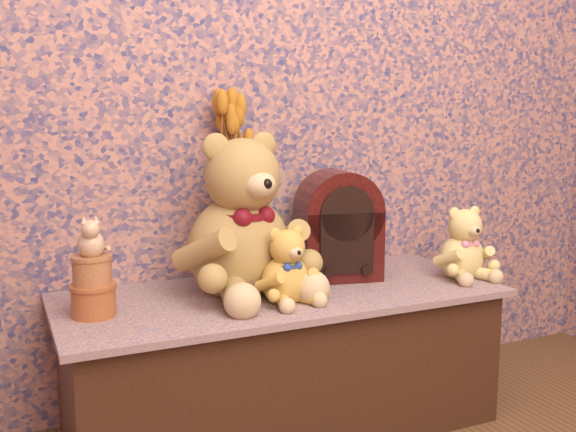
# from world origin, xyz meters

# --- Properties ---
(display_shelf) EXTENTS (1.34, 0.57, 0.44)m
(display_shelf) POSITION_xyz_m (0.00, 1.22, 0.22)
(display_shelf) COLOR #3A4B76
(display_shelf) RESTS_ON ground
(teddy_large) EXTENTS (0.49, 0.56, 0.52)m
(teddy_large) POSITION_xyz_m (-0.12, 1.27, 0.70)
(teddy_large) COLOR olive
(teddy_large) RESTS_ON display_shelf
(teddy_medium) EXTENTS (0.21, 0.24, 0.24)m
(teddy_medium) POSITION_xyz_m (-0.03, 1.12, 0.56)
(teddy_medium) COLOR gold
(teddy_medium) RESTS_ON display_shelf
(teddy_small) EXTENTS (0.21, 0.25, 0.25)m
(teddy_small) POSITION_xyz_m (0.61, 1.14, 0.56)
(teddy_small) COLOR tan
(teddy_small) RESTS_ON display_shelf
(cathedral_radio) EXTENTS (0.29, 0.23, 0.36)m
(cathedral_radio) POSITION_xyz_m (0.24, 1.30, 0.62)
(cathedral_radio) COLOR black
(cathedral_radio) RESTS_ON display_shelf
(ceramic_vase) EXTENTS (0.14, 0.14, 0.18)m
(ceramic_vase) POSITION_xyz_m (-0.09, 1.41, 0.53)
(ceramic_vase) COLOR tan
(ceramic_vase) RESTS_ON display_shelf
(dried_stalks) EXTENTS (0.23, 0.23, 0.42)m
(dried_stalks) POSITION_xyz_m (-0.09, 1.41, 0.83)
(dried_stalks) COLOR #BE701E
(dried_stalks) RESTS_ON ceramic_vase
(biscuit_tin_lower) EXTENTS (0.14, 0.14, 0.08)m
(biscuit_tin_lower) POSITION_xyz_m (-0.56, 1.21, 0.48)
(biscuit_tin_lower) COLOR #BB7D36
(biscuit_tin_lower) RESTS_ON display_shelf
(biscuit_tin_upper) EXTENTS (0.14, 0.14, 0.08)m
(biscuit_tin_upper) POSITION_xyz_m (-0.56, 1.21, 0.56)
(biscuit_tin_upper) COLOR tan
(biscuit_tin_upper) RESTS_ON biscuit_tin_lower
(cat_figurine) EXTENTS (0.09, 0.10, 0.11)m
(cat_figurine) POSITION_xyz_m (-0.56, 1.21, 0.66)
(cat_figurine) COLOR silver
(cat_figurine) RESTS_ON biscuit_tin_upper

